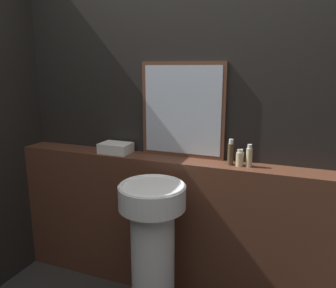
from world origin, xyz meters
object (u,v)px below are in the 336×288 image
at_px(towel_stack, 116,148).
at_px(conditioner_bottle, 240,158).
at_px(mirror, 183,110).
at_px(shampoo_bottle, 231,153).
at_px(lotion_bottle, 249,156).
at_px(pedestal_sink, 153,245).

bearing_deg(towel_stack, conditioner_bottle, 0.00).
bearing_deg(mirror, towel_stack, -169.96).
distance_m(mirror, towel_stack, 0.56).
relative_size(shampoo_bottle, conditioner_bottle, 1.56).
bearing_deg(lotion_bottle, mirror, 169.69).
xyz_separation_m(mirror, shampoo_bottle, (0.35, -0.08, -0.24)).
bearing_deg(shampoo_bottle, conditioner_bottle, 0.00).
xyz_separation_m(pedestal_sink, shampoo_bottle, (0.38, 0.36, 0.53)).
height_order(shampoo_bottle, lotion_bottle, shampoo_bottle).
height_order(mirror, towel_stack, mirror).
distance_m(towel_stack, shampoo_bottle, 0.83).
xyz_separation_m(pedestal_sink, mirror, (0.03, 0.44, 0.77)).
relative_size(mirror, conditioner_bottle, 6.02).
bearing_deg(shampoo_bottle, towel_stack, 180.00).
bearing_deg(conditioner_bottle, pedestal_sink, -140.82).
height_order(towel_stack, lotion_bottle, lotion_bottle).
height_order(towel_stack, conditioner_bottle, conditioner_bottle).
bearing_deg(lotion_bottle, conditioner_bottle, 180.00).
distance_m(shampoo_bottle, conditioner_bottle, 0.06).
relative_size(mirror, lotion_bottle, 4.51).
bearing_deg(shampoo_bottle, pedestal_sink, -136.86).
xyz_separation_m(mirror, conditioner_bottle, (0.41, -0.08, -0.27)).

